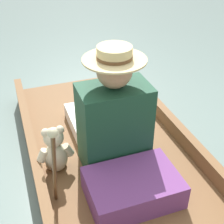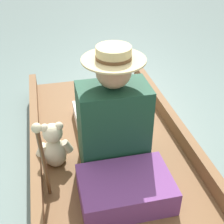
{
  "view_description": "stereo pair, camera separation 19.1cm",
  "coord_description": "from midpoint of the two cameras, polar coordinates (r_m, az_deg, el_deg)",
  "views": [
    {
      "loc": [
        -0.55,
        -1.44,
        1.53
      ],
      "look_at": [
        -0.01,
        0.07,
        0.48
      ],
      "focal_mm": 50.0,
      "sensor_mm": 36.0,
      "label": 1
    },
    {
      "loc": [
        -0.37,
        -1.5,
        1.53
      ],
      "look_at": [
        -0.01,
        0.07,
        0.48
      ],
      "focal_mm": 50.0,
      "sensor_mm": 36.0,
      "label": 2
    }
  ],
  "objects": [
    {
      "name": "seat_cushion",
      "position": [
        1.83,
        5.56,
        -13.97
      ],
      "size": [
        0.52,
        0.36,
        0.16
      ],
      "color": "#6B3875",
      "rests_on": "punt_boat"
    },
    {
      "name": "punt_boat",
      "position": [
        2.12,
        3.41,
        -10.4
      ],
      "size": [
        1.09,
        2.47,
        0.23
      ],
      "color": "brown",
      "rests_on": "ground_plane"
    },
    {
      "name": "seated_person",
      "position": [
        2.0,
        2.44,
        -1.25
      ],
      "size": [
        0.42,
        0.83,
        0.8
      ],
      "rotation": [
        0.0,
        0.0,
        0.15
      ],
      "color": "white",
      "rests_on": "punt_boat"
    },
    {
      "name": "teddy_bear",
      "position": [
        1.99,
        -7.81,
        -6.33
      ],
      "size": [
        0.24,
        0.14,
        0.34
      ],
      "color": "beige",
      "rests_on": "punt_boat"
    },
    {
      "name": "ground_plane",
      "position": [
        2.17,
        3.35,
        -11.75
      ],
      "size": [
        16.0,
        16.0,
        0.0
      ],
      "primitive_type": "plane",
      "color": "slate"
    },
    {
      "name": "walking_cane",
      "position": [
        1.52,
        -8.99,
        -8.6
      ],
      "size": [
        0.04,
        0.3,
        0.69
      ],
      "color": "brown",
      "rests_on": "punt_boat"
    },
    {
      "name": "wine_glass",
      "position": [
        2.44,
        7.94,
        1.48
      ],
      "size": [
        0.08,
        0.08,
        0.23
      ],
      "color": "silver",
      "rests_on": "punt_boat"
    }
  ]
}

